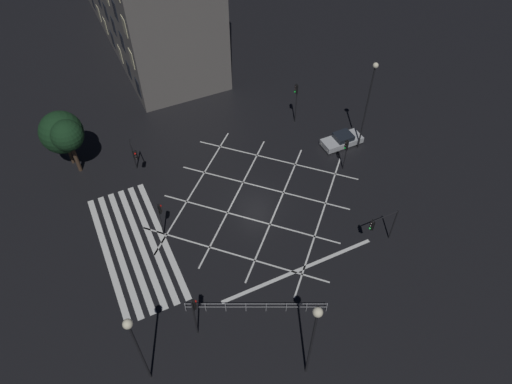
{
  "coord_description": "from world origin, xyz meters",
  "views": [
    {
      "loc": [
        23.92,
        -11.49,
        29.97
      ],
      "look_at": [
        0.0,
        0.0,
        1.35
      ],
      "focal_mm": 32.0,
      "sensor_mm": 36.0,
      "label": 1
    }
  ],
  "objects_px": {
    "traffic_light_median_south": "(160,214)",
    "traffic_light_ne_cross": "(381,224)",
    "street_tree_near": "(61,132)",
    "traffic_light_sw_main": "(134,154)",
    "traffic_light_se_cross": "(195,311)",
    "traffic_light_median_north": "(346,149)",
    "waiting_car": "(342,140)",
    "street_lamp_east": "(315,328)",
    "street_lamp_west": "(370,92)",
    "traffic_light_nw_cross": "(296,96)",
    "street_lamp_far": "(133,337)",
    "street_tree_far": "(67,136)"
  },
  "relations": [
    {
      "from": "traffic_light_median_south",
      "to": "traffic_light_ne_cross",
      "type": "distance_m",
      "value": 17.2
    },
    {
      "from": "traffic_light_median_south",
      "to": "street_tree_near",
      "type": "xyz_separation_m",
      "value": [
        -12.02,
        -5.22,
        1.1
      ]
    },
    {
      "from": "traffic_light_sw_main",
      "to": "traffic_light_se_cross",
      "type": "relative_size",
      "value": 0.82
    },
    {
      "from": "traffic_light_ne_cross",
      "to": "traffic_light_se_cross",
      "type": "xyz_separation_m",
      "value": [
        0.95,
        -15.57,
        0.49
      ]
    },
    {
      "from": "traffic_light_median_north",
      "to": "waiting_car",
      "type": "xyz_separation_m",
      "value": [
        -3.0,
        1.86,
        -1.93
      ]
    },
    {
      "from": "street_lamp_east",
      "to": "traffic_light_se_cross",
      "type": "bearing_deg",
      "value": -136.18
    },
    {
      "from": "street_lamp_west",
      "to": "traffic_light_nw_cross",
      "type": "bearing_deg",
      "value": -149.24
    },
    {
      "from": "traffic_light_median_south",
      "to": "traffic_light_nw_cross",
      "type": "distance_m",
      "value": 18.72
    },
    {
      "from": "street_lamp_east",
      "to": "street_tree_near",
      "type": "relative_size",
      "value": 1.46
    },
    {
      "from": "traffic_light_median_south",
      "to": "traffic_light_nw_cross",
      "type": "relative_size",
      "value": 0.79
    },
    {
      "from": "street_lamp_west",
      "to": "street_tree_near",
      "type": "xyz_separation_m",
      "value": [
        -9.96,
        -25.7,
        -2.76
      ]
    },
    {
      "from": "traffic_light_nw_cross",
      "to": "street_lamp_far",
      "type": "height_order",
      "value": "street_lamp_far"
    },
    {
      "from": "traffic_light_nw_cross",
      "to": "street_lamp_far",
      "type": "xyz_separation_m",
      "value": [
        19.15,
        -21.22,
        2.51
      ]
    },
    {
      "from": "traffic_light_sw_main",
      "to": "street_tree_near",
      "type": "relative_size",
      "value": 0.63
    },
    {
      "from": "waiting_car",
      "to": "traffic_light_sw_main",
      "type": "bearing_deg",
      "value": -13.24
    },
    {
      "from": "traffic_light_ne_cross",
      "to": "traffic_light_median_north",
      "type": "bearing_deg",
      "value": -105.58
    },
    {
      "from": "traffic_light_median_south",
      "to": "street_lamp_east",
      "type": "height_order",
      "value": "street_lamp_east"
    },
    {
      "from": "traffic_light_se_cross",
      "to": "traffic_light_sw_main",
      "type": "bearing_deg",
      "value": 88.09
    },
    {
      "from": "traffic_light_ne_cross",
      "to": "traffic_light_se_cross",
      "type": "relative_size",
      "value": 0.81
    },
    {
      "from": "street_tree_near",
      "to": "traffic_light_ne_cross",
      "type": "bearing_deg",
      "value": 44.83
    },
    {
      "from": "traffic_light_sw_main",
      "to": "street_lamp_east",
      "type": "xyz_separation_m",
      "value": [
        22.56,
        4.8,
        3.57
      ]
    },
    {
      "from": "traffic_light_se_cross",
      "to": "street_lamp_east",
      "type": "height_order",
      "value": "street_lamp_east"
    },
    {
      "from": "street_tree_far",
      "to": "street_lamp_east",
      "type": "bearing_deg",
      "value": 20.64
    },
    {
      "from": "street_lamp_east",
      "to": "street_tree_near",
      "type": "xyz_separation_m",
      "value": [
        -26.91,
        -10.05,
        -2.46
      ]
    },
    {
      "from": "traffic_light_median_north",
      "to": "street_lamp_west",
      "type": "distance_m",
      "value": 5.37
    },
    {
      "from": "traffic_light_median_north",
      "to": "traffic_light_se_cross",
      "type": "xyz_separation_m",
      "value": [
        9.44,
        -17.94,
        0.57
      ]
    },
    {
      "from": "traffic_light_ne_cross",
      "to": "traffic_light_sw_main",
      "type": "distance_m",
      "value": 21.95
    },
    {
      "from": "street_tree_far",
      "to": "street_tree_near",
      "type": "bearing_deg",
      "value": -162.73
    },
    {
      "from": "traffic_light_nw_cross",
      "to": "traffic_light_median_south",
      "type": "bearing_deg",
      "value": 26.38
    },
    {
      "from": "traffic_light_se_cross",
      "to": "street_tree_far",
      "type": "distance_m",
      "value": 20.44
    },
    {
      "from": "traffic_light_median_south",
      "to": "street_tree_near",
      "type": "height_order",
      "value": "street_tree_near"
    },
    {
      "from": "traffic_light_nw_cross",
      "to": "street_tree_far",
      "type": "relative_size",
      "value": 0.81
    },
    {
      "from": "street_lamp_east",
      "to": "street_tree_near",
      "type": "bearing_deg",
      "value": -159.53
    },
    {
      "from": "traffic_light_sw_main",
      "to": "traffic_light_nw_cross",
      "type": "relative_size",
      "value": 0.78
    },
    {
      "from": "traffic_light_sw_main",
      "to": "street_tree_near",
      "type": "height_order",
      "value": "street_tree_near"
    },
    {
      "from": "street_tree_near",
      "to": "street_lamp_west",
      "type": "bearing_deg",
      "value": 68.82
    },
    {
      "from": "traffic_light_ne_cross",
      "to": "street_lamp_west",
      "type": "distance_m",
      "value": 12.37
    },
    {
      "from": "traffic_light_median_north",
      "to": "street_lamp_west",
      "type": "xyz_separation_m",
      "value": [
        -1.92,
        3.08,
        3.96
      ]
    },
    {
      "from": "traffic_light_se_cross",
      "to": "street_lamp_west",
      "type": "xyz_separation_m",
      "value": [
        -11.36,
        21.02,
        3.38
      ]
    },
    {
      "from": "traffic_light_median_south",
      "to": "street_lamp_far",
      "type": "xyz_separation_m",
      "value": [
        10.84,
        -4.46,
        3.17
      ]
    },
    {
      "from": "traffic_light_median_north",
      "to": "traffic_light_nw_cross",
      "type": "height_order",
      "value": "traffic_light_nw_cross"
    },
    {
      "from": "traffic_light_median_south",
      "to": "street_lamp_far",
      "type": "bearing_deg",
      "value": -112.38
    },
    {
      "from": "traffic_light_median_north",
      "to": "street_lamp_east",
      "type": "height_order",
      "value": "street_lamp_east"
    },
    {
      "from": "street_tree_near",
      "to": "waiting_car",
      "type": "bearing_deg",
      "value": 70.07
    },
    {
      "from": "traffic_light_median_north",
      "to": "waiting_car",
      "type": "distance_m",
      "value": 4.02
    },
    {
      "from": "traffic_light_ne_cross",
      "to": "street_lamp_far",
      "type": "bearing_deg",
      "value": 7.27
    },
    {
      "from": "street_lamp_west",
      "to": "traffic_light_median_south",
      "type": "bearing_deg",
      "value": -84.26
    },
    {
      "from": "street_lamp_far",
      "to": "street_tree_near",
      "type": "bearing_deg",
      "value": -178.11
    },
    {
      "from": "traffic_light_median_south",
      "to": "street_tree_far",
      "type": "distance_m",
      "value": 11.8
    },
    {
      "from": "traffic_light_sw_main",
      "to": "street_lamp_west",
      "type": "bearing_deg",
      "value": 74.68
    }
  ]
}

